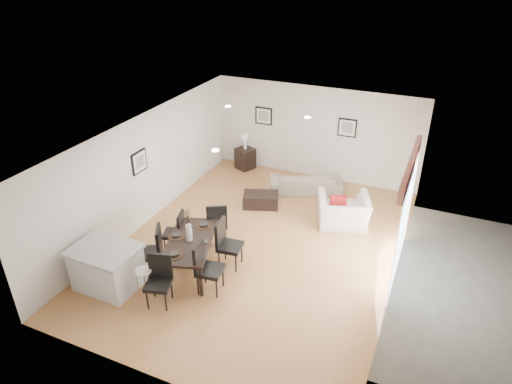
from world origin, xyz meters
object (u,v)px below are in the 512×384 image
at_px(side_table, 245,158).
at_px(bar_stool, 144,274).
at_px(dining_chair_enear, 205,265).
at_px(coffee_table, 261,200).
at_px(dining_chair_wnear, 154,248).
at_px(dining_chair_foot, 217,221).
at_px(kitchen_island, 107,267).
at_px(dining_table, 190,243).
at_px(sofa, 306,183).
at_px(armchair, 343,211).
at_px(dining_chair_head, 159,277).
at_px(dining_chair_efar, 226,241).
at_px(dining_chair_wfar, 177,230).

xyz_separation_m(side_table, bar_stool, (0.73, -6.15, 0.25)).
relative_size(dining_chair_enear, coffee_table, 1.19).
relative_size(dining_chair_wnear, dining_chair_enear, 1.00).
xyz_separation_m(dining_chair_foot, kitchen_island, (-1.28, -2.23, -0.12)).
distance_m(dining_table, dining_chair_foot, 1.10).
bearing_deg(coffee_table, sofa, 36.19).
bearing_deg(side_table, armchair, -29.71).
height_order(dining_chair_head, kitchen_island, dining_chair_head).
bearing_deg(dining_chair_wnear, dining_chair_efar, 94.77).
height_order(dining_chair_wfar, dining_chair_enear, dining_chair_enear).
distance_m(sofa, dining_table, 4.44).
height_order(armchair, dining_chair_head, dining_chair_head).
bearing_deg(kitchen_island, dining_chair_head, 3.17).
relative_size(coffee_table, side_table, 1.40).
distance_m(dining_chair_wnear, dining_chair_enear, 1.23).
xyz_separation_m(sofa, dining_chair_wnear, (-1.74, -4.67, 0.32)).
relative_size(dining_chair_efar, dining_chair_foot, 1.04).
relative_size(dining_chair_head, bar_stool, 1.53).
distance_m(dining_chair_wnear, bar_stool, 0.79).
bearing_deg(bar_stool, dining_chair_head, 8.59).
bearing_deg(dining_chair_wnear, kitchen_island, -68.64).
bearing_deg(dining_chair_efar, armchair, -42.61).
distance_m(dining_chair_enear, dining_chair_foot, 1.65).
xyz_separation_m(sofa, dining_chair_head, (-1.14, -5.37, 0.28)).
bearing_deg(dining_chair_foot, armchair, -172.01).
distance_m(dining_chair_wnear, dining_chair_foot, 1.63).
xyz_separation_m(dining_table, dining_chair_foot, (0.04, 1.09, -0.08)).
distance_m(dining_chair_head, kitchen_island, 1.22).
bearing_deg(side_table, dining_chair_enear, -72.88).
bearing_deg(dining_chair_enear, bar_stool, 117.02).
bearing_deg(armchair, dining_chair_efar, 34.08).
xyz_separation_m(sofa, coffee_table, (-0.83, -1.23, -0.10)).
height_order(sofa, dining_chair_wnear, dining_chair_wnear).
distance_m(armchair, dining_table, 3.89).
distance_m(dining_chair_enear, bar_stool, 1.17).
height_order(dining_chair_wfar, coffee_table, dining_chair_wfar).
xyz_separation_m(dining_chair_wnear, coffee_table, (0.91, 3.44, -0.42)).
xyz_separation_m(dining_chair_wnear, dining_chair_efar, (1.23, 0.82, -0.01)).
distance_m(dining_chair_efar, coffee_table, 2.67).
xyz_separation_m(dining_chair_wnear, dining_chair_wfar, (-0.00, 0.86, -0.06)).
xyz_separation_m(armchair, side_table, (-3.55, 2.03, -0.07)).
bearing_deg(dining_chair_enear, coffee_table, -3.27).
bearing_deg(armchair, dining_chair_enear, 41.71).
xyz_separation_m(sofa, dining_chair_wfar, (-1.74, -3.82, 0.25)).
xyz_separation_m(armchair, dining_chair_head, (-2.50, -4.07, 0.18)).
relative_size(coffee_table, kitchen_island, 0.70).
distance_m(dining_chair_wnear, dining_chair_efar, 1.48).
relative_size(dining_chair_wfar, dining_chair_efar, 0.90).
height_order(sofa, dining_chair_wfar, dining_chair_wfar).
bearing_deg(dining_chair_wnear, side_table, 155.82).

